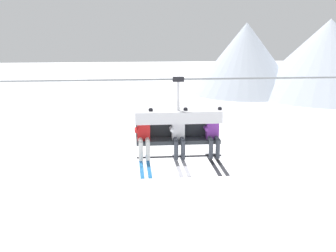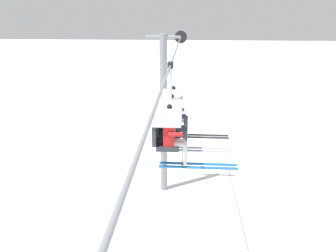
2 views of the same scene
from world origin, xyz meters
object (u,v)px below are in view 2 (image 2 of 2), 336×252
at_px(lift_tower_far, 164,113).
at_px(skier_white, 176,123).
at_px(skier_purple, 178,112).
at_px(chairlift_chair, 167,112).
at_px(skier_red, 175,136).

height_order(lift_tower_far, skier_white, lift_tower_far).
xyz_separation_m(lift_tower_far, skier_purple, (-7.12, -0.92, 2.27)).
xyz_separation_m(chairlift_chair, skier_red, (-0.89, -0.21, -0.27)).
bearing_deg(lift_tower_far, skier_purple, -172.61).
xyz_separation_m(skier_white, skier_purple, (0.89, 0.00, 0.00)).
relative_size(skier_white, skier_purple, 1.00).
height_order(skier_white, skier_purple, same).
bearing_deg(chairlift_chair, skier_white, -89.11).
distance_m(lift_tower_far, skier_purple, 7.53).
xyz_separation_m(chairlift_chair, skier_purple, (0.89, -0.21, -0.27)).
bearing_deg(lift_tower_far, skier_white, -173.42).
relative_size(skier_red, skier_purple, 1.00).
bearing_deg(skier_white, lift_tower_far, 6.58).
height_order(lift_tower_far, skier_red, lift_tower_far).
relative_size(chairlift_chair, skier_purple, 1.29).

